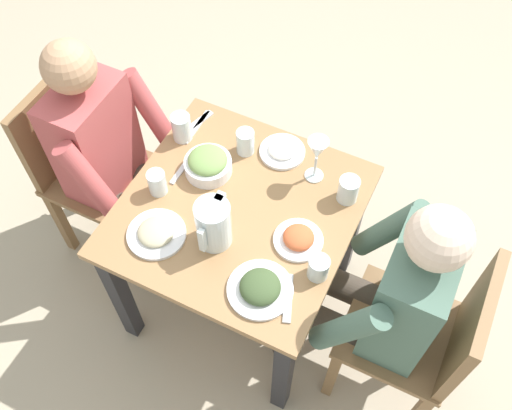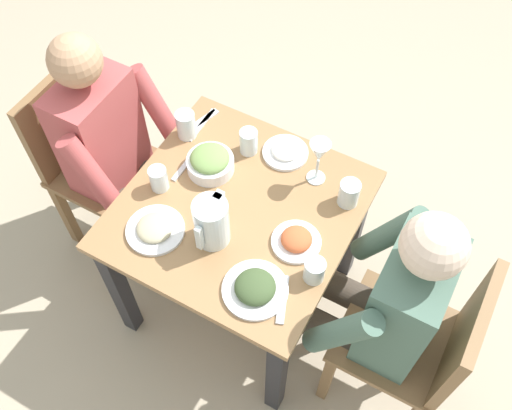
{
  "view_description": "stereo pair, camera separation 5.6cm",
  "coord_description": "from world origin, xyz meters",
  "px_view_note": "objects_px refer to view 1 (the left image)",
  "views": [
    {
      "loc": [
        1.0,
        0.56,
        2.43
      ],
      "look_at": [
        -0.04,
        0.05,
        0.72
      ],
      "focal_mm": 40.58,
      "sensor_mm": 36.0,
      "label": 1
    },
    {
      "loc": [
        0.97,
        0.61,
        2.43
      ],
      "look_at": [
        -0.04,
        0.05,
        0.72
      ],
      "focal_mm": 40.58,
      "sensor_mm": 36.0,
      "label": 2
    }
  ],
  "objects_px": {
    "plate_dolmas": "(260,288)",
    "water_glass_far_left": "(182,127)",
    "diner_far": "(379,294)",
    "water_glass_near_left": "(348,190)",
    "water_glass_by_pitcher": "(157,183)",
    "water_glass_far_right": "(318,268)",
    "salad_bowl": "(208,164)",
    "chair_near": "(84,163)",
    "plate_rice_curry": "(298,239)",
    "chair_far": "(427,336)",
    "water_pitcher": "(213,224)",
    "diner_near": "(118,158)",
    "wine_glass": "(317,152)",
    "plate_beans": "(156,233)",
    "plate_yoghurt": "(282,150)",
    "water_glass_center": "(245,142)",
    "dining_table": "(239,228)"
  },
  "relations": [
    {
      "from": "diner_near",
      "to": "wine_glass",
      "type": "height_order",
      "value": "diner_near"
    },
    {
      "from": "diner_far",
      "to": "water_pitcher",
      "type": "xyz_separation_m",
      "value": [
        0.09,
        -0.58,
        0.17
      ]
    },
    {
      "from": "plate_dolmas",
      "to": "water_glass_far_right",
      "type": "relative_size",
      "value": 2.47
    },
    {
      "from": "water_glass_far_left",
      "to": "water_glass_near_left",
      "type": "height_order",
      "value": "water_glass_far_left"
    },
    {
      "from": "chair_near",
      "to": "water_pitcher",
      "type": "bearing_deg",
      "value": 75.56
    },
    {
      "from": "water_glass_by_pitcher",
      "to": "water_glass_far_right",
      "type": "height_order",
      "value": "water_glass_by_pitcher"
    },
    {
      "from": "chair_near",
      "to": "water_glass_far_left",
      "type": "height_order",
      "value": "chair_near"
    },
    {
      "from": "diner_far",
      "to": "water_glass_near_left",
      "type": "bearing_deg",
      "value": -139.72
    },
    {
      "from": "chair_near",
      "to": "chair_far",
      "type": "xyz_separation_m",
      "value": [
        0.11,
        1.53,
        0.0
      ]
    },
    {
      "from": "plate_yoghurt",
      "to": "water_glass_far_right",
      "type": "height_order",
      "value": "water_glass_far_right"
    },
    {
      "from": "plate_yoghurt",
      "to": "wine_glass",
      "type": "height_order",
      "value": "wine_glass"
    },
    {
      "from": "plate_beans",
      "to": "water_glass_by_pitcher",
      "type": "bearing_deg",
      "value": -150.7
    },
    {
      "from": "water_pitcher",
      "to": "water_glass_center",
      "type": "distance_m",
      "value": 0.41
    },
    {
      "from": "water_glass_far_left",
      "to": "water_glass_near_left",
      "type": "distance_m",
      "value": 0.67
    },
    {
      "from": "diner_far",
      "to": "diner_near",
      "type": "bearing_deg",
      "value": -95.39
    },
    {
      "from": "diner_near",
      "to": "water_glass_far_left",
      "type": "relative_size",
      "value": 10.37
    },
    {
      "from": "water_glass_by_pitcher",
      "to": "water_glass_far_right",
      "type": "relative_size",
      "value": 1.09
    },
    {
      "from": "plate_dolmas",
      "to": "water_glass_far_left",
      "type": "xyz_separation_m",
      "value": [
        -0.46,
        -0.55,
        0.04
      ]
    },
    {
      "from": "dining_table",
      "to": "chair_near",
      "type": "xyz_separation_m",
      "value": [
        -0.05,
        -0.77,
        -0.08
      ]
    },
    {
      "from": "salad_bowl",
      "to": "plate_rice_curry",
      "type": "height_order",
      "value": "salad_bowl"
    },
    {
      "from": "water_pitcher",
      "to": "plate_beans",
      "type": "bearing_deg",
      "value": -68.09
    },
    {
      "from": "dining_table",
      "to": "wine_glass",
      "type": "distance_m",
      "value": 0.42
    },
    {
      "from": "water_pitcher",
      "to": "dining_table",
      "type": "bearing_deg",
      "value": 174.41
    },
    {
      "from": "plate_dolmas",
      "to": "wine_glass",
      "type": "height_order",
      "value": "wine_glass"
    },
    {
      "from": "plate_dolmas",
      "to": "water_glass_far_left",
      "type": "distance_m",
      "value": 0.72
    },
    {
      "from": "salad_bowl",
      "to": "chair_near",
      "type": "bearing_deg",
      "value": -84.48
    },
    {
      "from": "chair_near",
      "to": "plate_beans",
      "type": "distance_m",
      "value": 0.67
    },
    {
      "from": "water_glass_center",
      "to": "plate_yoghurt",
      "type": "bearing_deg",
      "value": 111.77
    },
    {
      "from": "plate_beans",
      "to": "water_glass_far_right",
      "type": "bearing_deg",
      "value": 100.76
    },
    {
      "from": "plate_beans",
      "to": "diner_near",
      "type": "bearing_deg",
      "value": -126.85
    },
    {
      "from": "chair_far",
      "to": "salad_bowl",
      "type": "relative_size",
      "value": 5.01
    },
    {
      "from": "dining_table",
      "to": "water_glass_near_left",
      "type": "height_order",
      "value": "water_glass_near_left"
    },
    {
      "from": "plate_yoghurt",
      "to": "chair_far",
      "type": "bearing_deg",
      "value": 63.75
    },
    {
      "from": "water_pitcher",
      "to": "plate_beans",
      "type": "xyz_separation_m",
      "value": [
        0.08,
        -0.19,
        -0.08
      ]
    },
    {
      "from": "diner_near",
      "to": "water_glass_center",
      "type": "height_order",
      "value": "diner_near"
    },
    {
      "from": "chair_far",
      "to": "water_glass_far_right",
      "type": "bearing_deg",
      "value": -82.07
    },
    {
      "from": "water_glass_near_left",
      "to": "water_pitcher",
      "type": "bearing_deg",
      "value": -43.71
    },
    {
      "from": "water_glass_far_right",
      "to": "water_glass_near_left",
      "type": "bearing_deg",
      "value": -175.8
    },
    {
      "from": "salad_bowl",
      "to": "plate_beans",
      "type": "distance_m",
      "value": 0.33
    },
    {
      "from": "chair_far",
      "to": "plate_yoghurt",
      "type": "bearing_deg",
      "value": -116.25
    },
    {
      "from": "dining_table",
      "to": "water_glass_far_right",
      "type": "relative_size",
      "value": 9.23
    },
    {
      "from": "salad_bowl",
      "to": "plate_dolmas",
      "type": "height_order",
      "value": "salad_bowl"
    },
    {
      "from": "plate_beans",
      "to": "water_glass_by_pitcher",
      "type": "xyz_separation_m",
      "value": [
        -0.17,
        -0.09,
        0.03
      ]
    },
    {
      "from": "plate_yoghurt",
      "to": "salad_bowl",
      "type": "bearing_deg",
      "value": -46.8
    },
    {
      "from": "dining_table",
      "to": "water_glass_by_pitcher",
      "type": "distance_m",
      "value": 0.35
    },
    {
      "from": "diner_near",
      "to": "plate_rice_curry",
      "type": "bearing_deg",
      "value": 84.62
    },
    {
      "from": "chair_far",
      "to": "water_glass_near_left",
      "type": "bearing_deg",
      "value": -122.03
    },
    {
      "from": "diner_far",
      "to": "water_glass_by_pitcher",
      "type": "relative_size",
      "value": 12.27
    },
    {
      "from": "chair_near",
      "to": "wine_glass",
      "type": "xyz_separation_m",
      "value": [
        -0.21,
        0.95,
        0.36
      ]
    },
    {
      "from": "chair_far",
      "to": "water_glass_near_left",
      "type": "relative_size",
      "value": 8.68
    }
  ]
}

